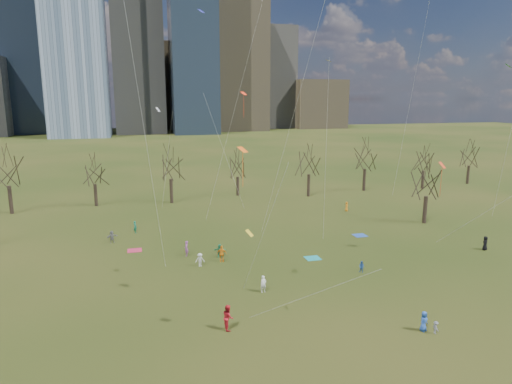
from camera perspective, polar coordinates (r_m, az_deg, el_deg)
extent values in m
plane|color=black|center=(41.22, 4.48, -12.86)|extent=(500.00, 500.00, 0.00)
cube|color=slate|center=(230.24, -21.99, 21.27)|extent=(26.00, 26.00, 118.00)
cube|color=slate|center=(242.26, -14.67, 18.42)|extent=(24.00, 24.00, 95.00)
cube|color=#384C66|center=(235.04, -7.95, 20.13)|extent=(22.00, 22.00, 105.00)
cube|color=#726347|center=(257.58, -2.24, 15.77)|extent=(28.00, 28.00, 72.00)
cube|color=#384C66|center=(260.07, -26.41, 13.80)|extent=(25.00, 25.00, 65.00)
cube|color=slate|center=(278.18, 2.23, 14.01)|extent=(22.00, 22.00, 58.00)
cube|color=#726347|center=(275.95, -11.75, 12.77)|extent=(30.00, 30.00, 48.00)
cube|color=#726347|center=(281.75, 7.47, 10.84)|extent=(30.00, 28.00, 28.00)
cylinder|color=black|center=(77.92, -28.34, -0.86)|extent=(0.55, 0.55, 4.28)
cylinder|color=black|center=(78.04, -19.40, -0.36)|extent=(0.52, 0.52, 3.60)
cylinder|color=black|center=(76.99, -10.54, 0.13)|extent=(0.54, 0.54, 4.05)
cylinder|color=black|center=(81.74, -2.30, 0.73)|extent=(0.51, 0.51, 3.38)
cylinder|color=black|center=(81.45, 6.59, 0.84)|extent=(0.54, 0.54, 3.96)
cylinder|color=black|center=(88.27, 13.37, 1.49)|extent=(0.54, 0.54, 4.14)
cylinder|color=black|center=(93.80, 20.11, 1.48)|extent=(0.52, 0.52, 3.51)
cylinder|color=black|center=(102.64, 24.97, 1.98)|extent=(0.53, 0.53, 3.74)
cylinder|color=black|center=(67.64, 20.37, -2.09)|extent=(0.53, 0.53, 3.83)
cube|color=teal|center=(50.51, 7.10, -8.21)|extent=(1.60, 1.50, 0.03)
cube|color=#2248A0|center=(59.66, 12.86, -5.30)|extent=(1.60, 1.50, 0.03)
cube|color=#B52445|center=(54.40, -14.94, -7.06)|extent=(1.60, 1.50, 0.03)
imported|color=#2955B4|center=(37.44, 20.24, -14.92)|extent=(0.89, 0.75, 1.55)
imported|color=white|center=(41.62, 0.94, -11.42)|extent=(0.64, 0.50, 1.54)
imported|color=red|center=(35.47, -3.51, -15.35)|extent=(0.75, 0.96, 1.96)
imported|color=slate|center=(37.48, 21.55, -15.47)|extent=(0.39, 0.65, 0.98)
imported|color=orange|center=(48.92, -4.29, -7.71)|extent=(1.15, 0.76, 1.81)
imported|color=#1C7F53|center=(50.41, -4.55, -7.32)|extent=(1.45, 0.80, 1.49)
imported|color=black|center=(58.71, 26.73, -5.73)|extent=(0.95, 0.91, 1.64)
imported|color=#954A8F|center=(51.19, -8.70, -6.99)|extent=(0.53, 0.70, 1.71)
imported|color=#2653A6|center=(47.22, 13.07, -9.11)|extent=(0.72, 0.73, 1.19)
imported|color=silver|center=(47.98, -7.01, -8.40)|extent=(0.98, 0.64, 1.42)
imported|color=slate|center=(57.76, -17.56, -5.36)|extent=(1.43, 1.03, 1.49)
imported|color=orange|center=(71.78, 11.26, -1.78)|extent=(0.74, 0.85, 1.47)
imported|color=#1A7557|center=(61.06, -14.87, -4.25)|extent=(0.59, 0.68, 1.59)
plane|color=orange|center=(36.17, -1.68, 5.33)|extent=(1.11, 1.09, 0.43)
cylinder|color=silver|center=(33.70, 0.87, -5.30)|extent=(1.10, 7.95, 11.70)
cylinder|color=orange|center=(36.38, -1.66, 2.81)|extent=(0.04, 0.04, 2.70)
plane|color=yellow|center=(50.40, 9.05, 15.90)|extent=(0.82, 0.85, 0.25)
cylinder|color=silver|center=(48.51, 8.73, 4.51)|extent=(1.66, 3.86, 19.56)
plane|color=red|center=(52.94, 22.26, 3.13)|extent=(1.11, 1.00, 0.66)
cylinder|color=silver|center=(50.70, 26.35, -2.54)|extent=(2.40, 9.97, 8.66)
cylinder|color=red|center=(53.21, 22.11, 1.16)|extent=(0.04, 0.04, 3.15)
cylinder|color=silver|center=(38.70, -13.91, 8.17)|extent=(3.01, 6.35, 27.12)
cylinder|color=silver|center=(51.31, 4.80, 9.91)|extent=(6.03, 5.06, 28.36)
plane|color=green|center=(68.40, 29.00, 13.64)|extent=(1.10, 1.15, 0.51)
cylinder|color=silver|center=(65.96, 28.96, 5.14)|extent=(2.23, 4.98, 19.78)
plane|color=#2F36CB|center=(59.49, -6.87, 21.55)|extent=(1.11, 1.09, 0.45)
cylinder|color=silver|center=(56.27, -3.07, 8.88)|extent=(5.97, 5.92, 26.03)
plane|color=#FF3615|center=(64.47, -1.55, 12.23)|extent=(1.20, 1.15, 0.49)
cylinder|color=silver|center=(62.72, -3.90, 4.73)|extent=(6.14, 3.15, 16.39)
cylinder|color=#FF3615|center=(64.47, -1.54, 10.65)|extent=(0.04, 0.04, 3.00)
plane|color=gold|center=(32.07, -0.82, -5.15)|extent=(0.77, 0.79, 0.44)
cylinder|color=silver|center=(30.14, 6.34, -12.85)|extent=(5.36, 8.60, 6.41)
cylinder|color=silver|center=(74.18, 18.99, 12.04)|extent=(0.51, 6.69, 34.08)
plane|color=silver|center=(66.24, -12.15, 10.05)|extent=(0.81, 0.88, 0.59)
cylinder|color=silver|center=(62.21, -11.08, 3.46)|extent=(1.20, 9.31, 14.18)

